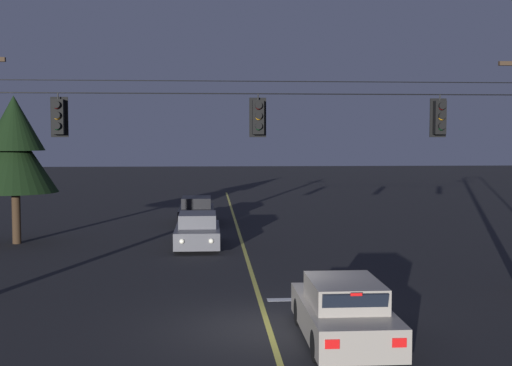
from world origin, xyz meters
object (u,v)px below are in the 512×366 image
at_px(traffic_light_left_inner, 258,117).
at_px(traffic_light_centre, 440,117).
at_px(tree_verge_near, 15,149).
at_px(car_waiting_near_lane, 344,312).
at_px(car_oncoming_lead, 198,231).
at_px(traffic_light_leftmost, 58,117).
at_px(car_oncoming_trailing, 196,211).

xyz_separation_m(traffic_light_left_inner, traffic_light_centre, (5.24, 0.00, 0.00)).
bearing_deg(tree_verge_near, traffic_light_centre, -34.23).
relative_size(car_waiting_near_lane, car_oncoming_lead, 0.98).
relative_size(traffic_light_leftmost, tree_verge_near, 0.19).
xyz_separation_m(car_oncoming_lead, tree_verge_near, (-7.72, 1.35, 3.38)).
distance_m(car_waiting_near_lane, car_oncoming_trailing, 21.06).
relative_size(traffic_light_leftmost, traffic_light_centre, 1.00).
relative_size(traffic_light_leftmost, car_waiting_near_lane, 0.28).
distance_m(car_oncoming_trailing, tree_verge_near, 10.33).
relative_size(traffic_light_left_inner, car_waiting_near_lane, 0.28).
distance_m(car_waiting_near_lane, tree_verge_near, 18.64).
xyz_separation_m(traffic_light_centre, tree_verge_near, (-14.84, 10.09, -1.06)).
bearing_deg(traffic_light_leftmost, car_waiting_near_lane, -31.93).
bearing_deg(tree_verge_near, traffic_light_leftmost, -68.09).
xyz_separation_m(traffic_light_leftmost, car_waiting_near_lane, (7.12, -4.44, -4.44)).
bearing_deg(traffic_light_centre, traffic_light_leftmost, 180.00).
bearing_deg(traffic_light_centre, car_waiting_near_lane, -129.52).
bearing_deg(car_oncoming_lead, traffic_light_left_inner, -77.87).
relative_size(traffic_light_centre, car_waiting_near_lane, 0.28).
distance_m(traffic_light_left_inner, car_oncoming_trailing, 17.03).
relative_size(car_waiting_near_lane, tree_verge_near, 0.69).
bearing_deg(traffic_light_leftmost, car_oncoming_trailing, 77.99).
xyz_separation_m(car_waiting_near_lane, car_oncoming_trailing, (-3.65, 20.74, -0.00)).
height_order(car_oncoming_lead, tree_verge_near, tree_verge_near).
xyz_separation_m(traffic_light_leftmost, traffic_light_centre, (10.78, 0.00, 0.00)).
height_order(traffic_light_leftmost, tree_verge_near, tree_verge_near).
xyz_separation_m(car_oncoming_trailing, tree_verge_near, (-7.53, -6.21, 3.38)).
relative_size(traffic_light_leftmost, traffic_light_left_inner, 1.00).
height_order(traffic_light_centre, car_waiting_near_lane, traffic_light_centre).
distance_m(traffic_light_leftmost, car_oncoming_trailing, 17.25).
xyz_separation_m(traffic_light_leftmost, car_oncoming_lead, (3.66, 8.74, -4.45)).
height_order(traffic_light_leftmost, car_waiting_near_lane, traffic_light_leftmost).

